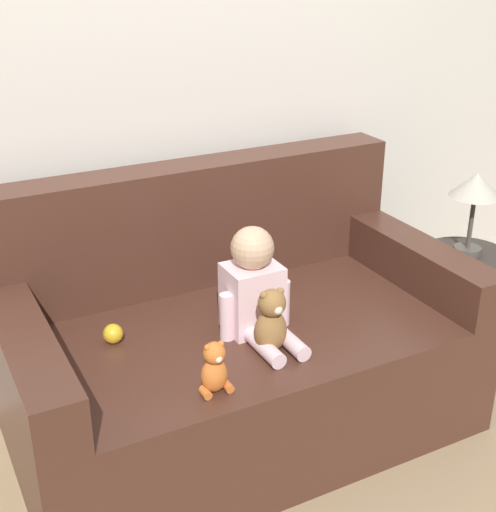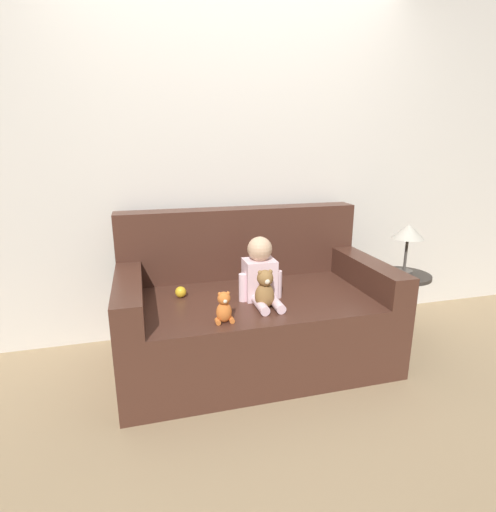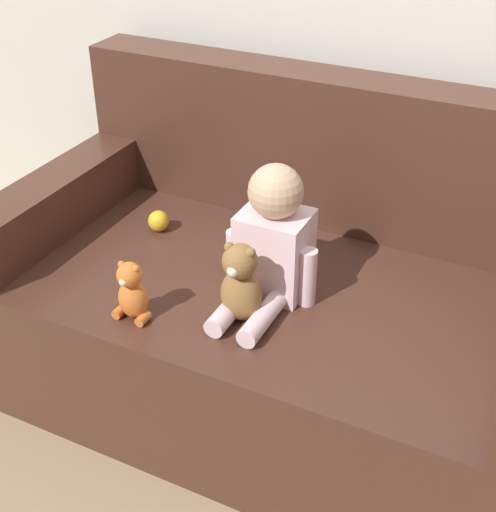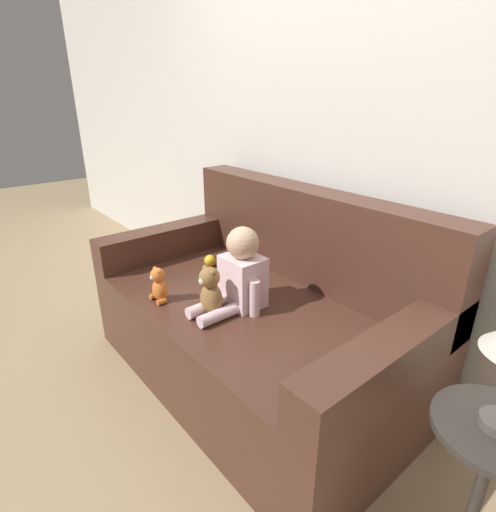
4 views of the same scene
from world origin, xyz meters
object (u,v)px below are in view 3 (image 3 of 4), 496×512
object	(u,v)px
couch	(285,303)
teddy_bear_brown	(241,283)
toy_ball	(159,221)
plush_toy_side	(132,292)
person_baby	(272,243)

from	to	relation	value
couch	teddy_bear_brown	distance (m)	0.40
toy_ball	teddy_bear_brown	bearing A→B (deg)	-33.88
plush_toy_side	couch	bearing A→B (deg)	56.92
teddy_bear_brown	plush_toy_side	distance (m)	0.30
couch	toy_ball	xyz separation A→B (m)	(-0.47, 0.01, 0.18)
person_baby	toy_ball	bearing A→B (deg)	162.14
person_baby	teddy_bear_brown	distance (m)	0.16
person_baby	teddy_bear_brown	xyz separation A→B (m)	(-0.02, -0.16, -0.05)
couch	toy_ball	distance (m)	0.50
couch	person_baby	distance (m)	0.34
teddy_bear_brown	plush_toy_side	xyz separation A→B (m)	(-0.27, -0.12, -0.04)
couch	person_baby	bearing A→B (deg)	-84.35
couch	toy_ball	bearing A→B (deg)	178.82
couch	plush_toy_side	xyz separation A→B (m)	(-0.28, -0.42, 0.23)
couch	person_baby	world-z (taller)	couch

